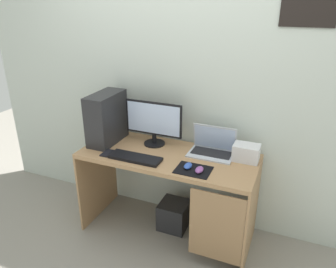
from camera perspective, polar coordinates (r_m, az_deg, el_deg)
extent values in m
plane|color=gray|center=(3.06, 0.00, -16.38)|extent=(8.00, 8.00, 0.00)
cube|color=beige|center=(2.75, 2.75, 9.55)|extent=(4.00, 0.04, 2.60)
cube|color=black|center=(2.49, 23.43, 19.71)|extent=(0.36, 0.01, 0.26)
cube|color=#A37A51|center=(2.65, 0.00, -3.93)|extent=(1.43, 0.60, 0.03)
cube|color=#A37A51|center=(3.14, -12.11, -7.75)|extent=(0.02, 0.60, 0.72)
cube|color=#A37A51|center=(2.70, 14.40, -13.64)|extent=(0.02, 0.60, 0.72)
cube|color=#96704B|center=(2.47, 8.34, -15.92)|extent=(0.40, 0.01, 0.58)
cube|color=#232326|center=(2.84, -10.67, 2.75)|extent=(0.19, 0.40, 0.43)
cylinder|color=black|center=(2.82, -2.38, -1.63)|extent=(0.18, 0.18, 0.01)
cylinder|color=black|center=(2.80, -2.39, -0.75)|extent=(0.04, 0.04, 0.08)
cube|color=black|center=(2.73, -2.53, 2.73)|extent=(0.50, 0.02, 0.29)
cube|color=#B2C6EA|center=(2.72, -2.62, 2.66)|extent=(0.47, 0.00, 0.26)
cube|color=#B7BCC6|center=(2.65, 7.48, -3.56)|extent=(0.36, 0.23, 0.01)
cube|color=black|center=(2.66, 7.59, -3.25)|extent=(0.32, 0.15, 0.00)
cube|color=#B7BCC6|center=(2.68, 8.14, -0.59)|extent=(0.36, 0.05, 0.21)
cube|color=#ADC1E5|center=(2.68, 8.10, -0.67)|extent=(0.33, 0.04, 0.19)
cube|color=silver|center=(2.60, 13.49, -3.19)|extent=(0.20, 0.14, 0.13)
cube|color=black|center=(2.57, -5.74, -4.16)|extent=(0.42, 0.14, 0.02)
cube|color=black|center=(2.42, 4.45, -6.26)|extent=(0.26, 0.20, 0.00)
ellipsoid|color=#2D51B2|center=(2.43, 3.53, -5.56)|extent=(0.06, 0.10, 0.03)
ellipsoid|color=#8C4C99|center=(2.39, 5.49, -6.23)|extent=(0.06, 0.10, 0.03)
cube|color=black|center=(2.70, -10.54, -3.30)|extent=(0.07, 0.13, 0.01)
cube|color=#232326|center=(3.02, 1.04, -13.93)|extent=(0.25, 0.25, 0.25)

